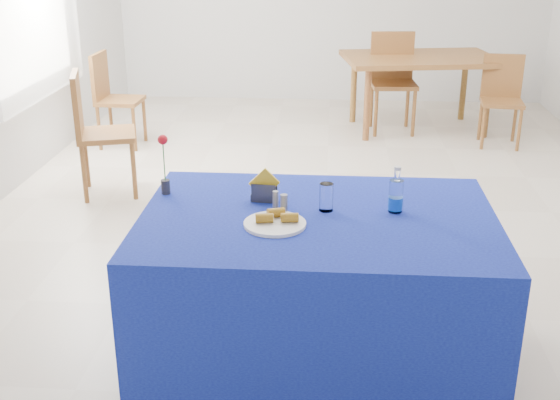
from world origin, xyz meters
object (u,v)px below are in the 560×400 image
object	(u,v)px
plate	(275,224)
chair_bg_left	(393,75)
oak_table	(420,64)
chair_win_a	(94,125)
chair_win_b	(111,93)
chair_bg_right	(502,93)
blue_table	(317,290)
water_bottle	(396,197)

from	to	relation	value
plate	chair_bg_left	world-z (taller)	chair_bg_left
oak_table	chair_win_a	xyz separation A→B (m)	(-2.68, -2.09, -0.12)
oak_table	chair_win_b	world-z (taller)	chair_win_b
plate	oak_table	bearing A→B (deg)	75.71
chair_bg_right	chair_win_a	size ratio (longest dim) A/B	0.88
chair_bg_left	chair_win_a	distance (m)	3.18
plate	oak_table	size ratio (longest dim) A/B	0.17
chair_win_b	chair_bg_right	bearing A→B (deg)	-83.00
chair_win_b	blue_table	bearing A→B (deg)	-148.00
water_bottle	chair_bg_left	bearing A→B (deg)	85.73
chair_bg_left	chair_win_a	size ratio (longest dim) A/B	1.03
chair_bg_left	chair_win_a	world-z (taller)	chair_bg_left
chair_win_b	water_bottle	bearing A→B (deg)	-143.30
chair_bg_right	chair_win_b	size ratio (longest dim) A/B	0.96
plate	blue_table	size ratio (longest dim) A/B	0.17
chair_bg_right	blue_table	bearing A→B (deg)	-107.96
blue_table	water_bottle	world-z (taller)	water_bottle
oak_table	chair_bg_left	xyz separation A→B (m)	(-0.27, -0.02, -0.11)
blue_table	water_bottle	size ratio (longest dim) A/B	7.44
blue_table	water_bottle	xyz separation A→B (m)	(0.35, 0.08, 0.45)
blue_table	chair_win_a	bearing A→B (deg)	129.21
blue_table	oak_table	world-z (taller)	blue_table
chair_win_a	blue_table	bearing A→B (deg)	-157.23
water_bottle	oak_table	size ratio (longest dim) A/B	0.13
plate	chair_bg_right	world-z (taller)	chair_bg_right
chair_bg_left	blue_table	bearing A→B (deg)	-103.11
blue_table	water_bottle	distance (m)	0.57
plate	chair_bg_right	size ratio (longest dim) A/B	0.32
water_bottle	chair_win_a	size ratio (longest dim) A/B	0.22
water_bottle	chair_bg_right	distance (m)	3.96
plate	chair_win_a	xyz separation A→B (m)	(-1.57, 2.28, -0.21)
chair_bg_left	chair_bg_right	bearing A→B (deg)	-27.46
oak_table	chair_win_a	world-z (taller)	chair_win_a
water_bottle	chair_bg_right	world-z (taller)	water_bottle
oak_table	chair_win_b	bearing A→B (deg)	-165.02
water_bottle	chair_win_b	bearing A→B (deg)	125.04
blue_table	chair_bg_right	xyz separation A→B (m)	(1.66, 3.79, 0.11)
oak_table	chair_bg_right	bearing A→B (deg)	-31.34
chair_bg_left	oak_table	bearing A→B (deg)	-0.84
blue_table	chair_win_a	size ratio (longest dim) A/B	1.67
chair_bg_right	oak_table	bearing A→B (deg)	154.32
chair_bg_right	chair_win_a	xyz separation A→B (m)	(-3.41, -1.64, 0.07)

